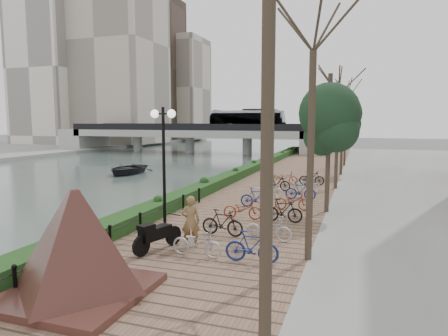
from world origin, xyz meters
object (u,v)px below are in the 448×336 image
at_px(granite_monument, 77,243).
at_px(pedestrian, 191,221).
at_px(lamppost, 164,143).
at_px(motorcycle, 158,234).
at_px(boat, 127,169).

bearing_deg(granite_monument, pedestrian, 76.61).
distance_m(lamppost, motorcycle, 3.65).
relative_size(granite_monument, lamppost, 0.83).
bearing_deg(lamppost, granite_monument, -84.16).
bearing_deg(motorcycle, pedestrian, 58.16).
height_order(granite_monument, boat, granite_monument).
distance_m(lamppost, pedestrian, 3.35).
height_order(lamppost, boat, lamppost).
bearing_deg(pedestrian, lamppost, -60.82).
distance_m(granite_monument, boat, 26.88).
height_order(motorcycle, boat, motorcycle).
xyz_separation_m(granite_monument, pedestrian, (1.07, 4.50, -0.46)).
bearing_deg(motorcycle, lamppost, 128.93).
relative_size(lamppost, pedestrian, 2.71).
distance_m(motorcycle, pedestrian, 1.19).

